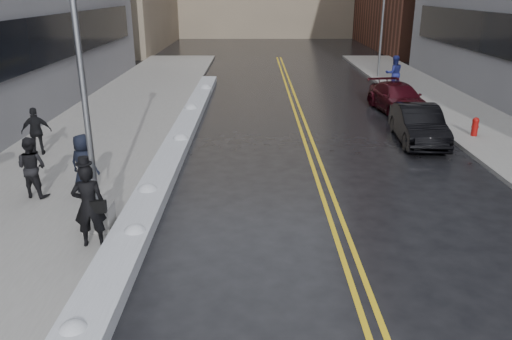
{
  "coord_description": "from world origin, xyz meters",
  "views": [
    {
      "loc": [
        0.42,
        -8.77,
        5.54
      ],
      "look_at": [
        0.45,
        2.91,
        1.3
      ],
      "focal_mm": 35.0,
      "sensor_mm": 36.0,
      "label": 1
    }
  ],
  "objects_px": {
    "lamppost": "(88,132)",
    "pedestrian_fedora": "(89,205)",
    "pedestrian_b": "(32,167)",
    "pedestrian_c": "(84,164)",
    "car_maroon": "(398,98)",
    "car_black": "(418,124)",
    "pedestrian_east": "(394,73)",
    "pedestrian_d": "(37,131)",
    "traffic_signal": "(382,25)",
    "fire_hydrant": "(475,126)"
  },
  "relations": [
    {
      "from": "pedestrian_east",
      "to": "fire_hydrant",
      "type": "bearing_deg",
      "value": 91.75
    },
    {
      "from": "lamppost",
      "to": "traffic_signal",
      "type": "relative_size",
      "value": 1.27
    },
    {
      "from": "traffic_signal",
      "to": "car_maroon",
      "type": "distance_m",
      "value": 9.89
    },
    {
      "from": "pedestrian_d",
      "to": "car_maroon",
      "type": "xyz_separation_m",
      "value": [
        14.25,
        6.9,
        -0.31
      ]
    },
    {
      "from": "pedestrian_fedora",
      "to": "pedestrian_b",
      "type": "xyz_separation_m",
      "value": [
        -2.44,
        2.8,
        -0.11
      ]
    },
    {
      "from": "lamppost",
      "to": "pedestrian_fedora",
      "type": "xyz_separation_m",
      "value": [
        0.1,
        -0.81,
        -1.43
      ]
    },
    {
      "from": "pedestrian_fedora",
      "to": "car_black",
      "type": "bearing_deg",
      "value": -149.79
    },
    {
      "from": "pedestrian_c",
      "to": "pedestrian_east",
      "type": "relative_size",
      "value": 0.86
    },
    {
      "from": "pedestrian_east",
      "to": "car_maroon",
      "type": "distance_m",
      "value": 4.72
    },
    {
      "from": "traffic_signal",
      "to": "fire_hydrant",
      "type": "bearing_deg",
      "value": -87.95
    },
    {
      "from": "pedestrian_b",
      "to": "lamppost",
      "type": "bearing_deg",
      "value": 154.65
    },
    {
      "from": "traffic_signal",
      "to": "pedestrian_fedora",
      "type": "height_order",
      "value": "traffic_signal"
    },
    {
      "from": "pedestrian_east",
      "to": "car_maroon",
      "type": "xyz_separation_m",
      "value": [
        -0.98,
        -4.59,
        -0.46
      ]
    },
    {
      "from": "lamppost",
      "to": "traffic_signal",
      "type": "height_order",
      "value": "lamppost"
    },
    {
      "from": "pedestrian_fedora",
      "to": "fire_hydrant",
      "type": "bearing_deg",
      "value": -154.44
    },
    {
      "from": "lamppost",
      "to": "car_black",
      "type": "bearing_deg",
      "value": 37.37
    },
    {
      "from": "fire_hydrant",
      "to": "car_maroon",
      "type": "relative_size",
      "value": 0.16
    },
    {
      "from": "lamppost",
      "to": "pedestrian_b",
      "type": "bearing_deg",
      "value": 139.63
    },
    {
      "from": "pedestrian_b",
      "to": "pedestrian_d",
      "type": "distance_m",
      "value": 3.95
    },
    {
      "from": "pedestrian_c",
      "to": "car_maroon",
      "type": "bearing_deg",
      "value": -119.82
    },
    {
      "from": "car_black",
      "to": "lamppost",
      "type": "bearing_deg",
      "value": -138.33
    },
    {
      "from": "traffic_signal",
      "to": "pedestrian_east",
      "type": "xyz_separation_m",
      "value": [
        -0.3,
        -4.82,
        -2.27
      ]
    },
    {
      "from": "pedestrian_east",
      "to": "car_black",
      "type": "height_order",
      "value": "pedestrian_east"
    },
    {
      "from": "fire_hydrant",
      "to": "car_black",
      "type": "distance_m",
      "value": 2.39
    },
    {
      "from": "pedestrian_fedora",
      "to": "pedestrian_c",
      "type": "relative_size",
      "value": 1.13
    },
    {
      "from": "pedestrian_fedora",
      "to": "pedestrian_east",
      "type": "distance_m",
      "value": 21.29
    },
    {
      "from": "pedestrian_fedora",
      "to": "pedestrian_d",
      "type": "distance_m",
      "value": 7.54
    },
    {
      "from": "traffic_signal",
      "to": "pedestrian_c",
      "type": "xyz_separation_m",
      "value": [
        -12.82,
        -19.72,
        -2.41
      ]
    },
    {
      "from": "pedestrian_c",
      "to": "pedestrian_east",
      "type": "xyz_separation_m",
      "value": [
        12.52,
        14.9,
        0.14
      ]
    },
    {
      "from": "lamppost",
      "to": "pedestrian_c",
      "type": "distance_m",
      "value": 2.94
    },
    {
      "from": "car_black",
      "to": "car_maroon",
      "type": "bearing_deg",
      "value": 87.73
    },
    {
      "from": "pedestrian_b",
      "to": "car_black",
      "type": "bearing_deg",
      "value": -140.43
    },
    {
      "from": "lamppost",
      "to": "pedestrian_fedora",
      "type": "bearing_deg",
      "value": -82.95
    },
    {
      "from": "fire_hydrant",
      "to": "car_black",
      "type": "xyz_separation_m",
      "value": [
        -2.35,
        -0.4,
        0.16
      ]
    },
    {
      "from": "lamppost",
      "to": "car_maroon",
      "type": "height_order",
      "value": "lamppost"
    },
    {
      "from": "pedestrian_b",
      "to": "car_maroon",
      "type": "xyz_separation_m",
      "value": [
        12.86,
        10.6,
        -0.33
      ]
    },
    {
      "from": "lamppost",
      "to": "fire_hydrant",
      "type": "bearing_deg",
      "value": 33.04
    },
    {
      "from": "lamppost",
      "to": "pedestrian_c",
      "type": "height_order",
      "value": "lamppost"
    },
    {
      "from": "pedestrian_b",
      "to": "pedestrian_fedora",
      "type": "bearing_deg",
      "value": 146.11
    },
    {
      "from": "pedestrian_b",
      "to": "car_maroon",
      "type": "relative_size",
      "value": 0.37
    },
    {
      "from": "pedestrian_d",
      "to": "car_maroon",
      "type": "relative_size",
      "value": 0.36
    },
    {
      "from": "pedestrian_d",
      "to": "car_maroon",
      "type": "bearing_deg",
      "value": -171.19
    },
    {
      "from": "fire_hydrant",
      "to": "pedestrian_east",
      "type": "height_order",
      "value": "pedestrian_east"
    },
    {
      "from": "pedestrian_c",
      "to": "traffic_signal",
      "type": "bearing_deg",
      "value": -104.6
    },
    {
      "from": "lamppost",
      "to": "pedestrian_east",
      "type": "height_order",
      "value": "lamppost"
    },
    {
      "from": "pedestrian_c",
      "to": "lamppost",
      "type": "bearing_deg",
      "value": 132.58
    },
    {
      "from": "pedestrian_fedora",
      "to": "car_black",
      "type": "distance_m",
      "value": 12.95
    },
    {
      "from": "pedestrian_c",
      "to": "pedestrian_d",
      "type": "relative_size",
      "value": 1.02
    },
    {
      "from": "pedestrian_fedora",
      "to": "pedestrian_c",
      "type": "xyz_separation_m",
      "value": [
        -1.12,
        3.09,
        -0.11
      ]
    },
    {
      "from": "traffic_signal",
      "to": "lamppost",
      "type": "bearing_deg",
      "value": -118.21
    }
  ]
}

